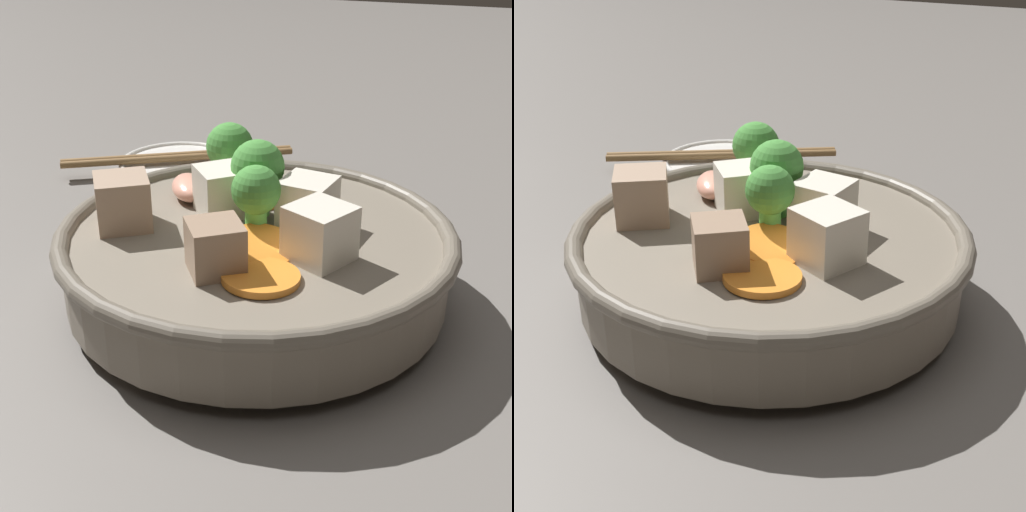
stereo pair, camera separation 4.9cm
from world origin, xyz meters
The scene contains 4 objects.
ground_plane centered at (0.00, 0.00, 0.00)m, with size 3.00×3.00×0.00m, color slate.
stirfry_bowl centered at (0.00, 0.00, 0.04)m, with size 0.27×0.27×0.11m.
side_saucer centered at (0.22, 0.16, 0.01)m, with size 0.12×0.12×0.01m.
chopsticks_pair centered at (0.22, 0.16, 0.02)m, with size 0.13×0.21×0.01m.
Camera 2 is at (-0.39, -0.18, 0.26)m, focal length 50.00 mm.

